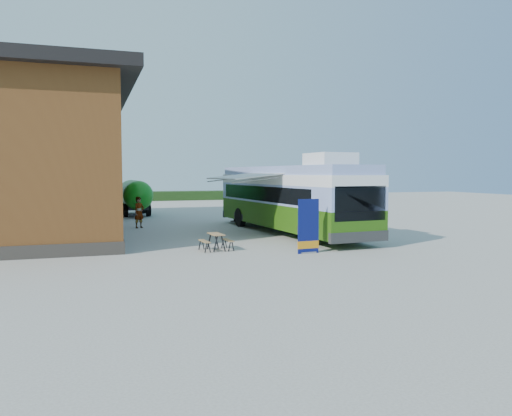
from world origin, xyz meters
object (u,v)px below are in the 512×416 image
object	(u,v)px
person_b	(233,207)
slurry_tanker	(135,195)
bus	(289,196)
person_a	(139,212)
picnic_table	(216,238)
banner	(308,231)

from	to	relation	value
person_b	slurry_tanker	distance (m)	9.05
bus	person_b	size ratio (longest dim) A/B	7.07
person_a	slurry_tanker	world-z (taller)	slurry_tanker
bus	slurry_tanker	world-z (taller)	bus
bus	picnic_table	distance (m)	6.91
bus	person_a	size ratio (longest dim) A/B	7.41
person_a	person_b	bearing A→B (deg)	-17.34
person_b	picnic_table	bearing A→B (deg)	35.28
bus	person_a	distance (m)	8.71
bus	picnic_table	xyz separation A→B (m)	(-5.00, -4.55, -1.40)
banner	bus	bearing A→B (deg)	69.84
banner	person_b	xyz separation A→B (m)	(0.72, 13.22, 0.07)
person_b	slurry_tanker	xyz separation A→B (m)	(-5.57, 7.11, 0.55)
person_a	slurry_tanker	bearing A→B (deg)	51.48
person_a	person_b	world-z (taller)	person_b
bus	banner	bearing A→B (deg)	-110.16
bus	person_b	bearing A→B (deg)	94.57
person_b	bus	bearing A→B (deg)	63.31
bus	slurry_tanker	xyz separation A→B (m)	(-6.65, 13.93, -0.42)
bus	person_a	world-z (taller)	bus
bus	picnic_table	size ratio (longest dim) A/B	10.44
person_b	person_a	bearing A→B (deg)	-17.75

